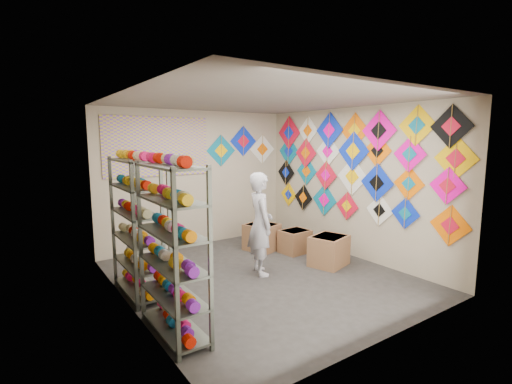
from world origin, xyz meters
TOP-DOWN VIEW (x-y plane):
  - ground at (0.00, 0.00)m, footprint 4.50×4.50m
  - room_walls at (0.00, 0.00)m, footprint 4.50×4.50m
  - shelf_rack_front at (-1.78, -0.85)m, footprint 0.40×1.10m
  - shelf_rack_back at (-1.78, 0.45)m, footprint 0.40×1.10m
  - string_spools at (-1.78, -0.20)m, footprint 0.12×2.36m
  - kite_wall_display at (1.98, 0.03)m, footprint 0.06×4.30m
  - back_wall_kites at (1.07, 2.24)m, footprint 1.71×0.02m
  - poster at (-0.80, 2.23)m, footprint 2.00×0.01m
  - shopkeeper at (0.07, 0.14)m, footprint 0.81×0.72m
  - carton_a at (1.26, -0.21)m, footprint 0.73×0.66m
  - carton_b at (1.25, 0.67)m, footprint 0.56×0.47m
  - carton_c at (0.84, 1.18)m, footprint 0.68×0.71m

SIDE VIEW (x-z plane):
  - ground at x=0.00m, z-range 0.00..0.00m
  - carton_b at x=1.25m, z-range 0.00..0.43m
  - carton_c at x=0.84m, z-range 0.00..0.51m
  - carton_a at x=1.26m, z-range 0.00..0.51m
  - shopkeeper at x=0.07m, z-range 0.00..1.63m
  - shelf_rack_front at x=-1.78m, z-range 0.00..1.90m
  - shelf_rack_back at x=-1.78m, z-range 0.00..1.90m
  - string_spools at x=-1.78m, z-range 0.99..1.11m
  - room_walls at x=0.00m, z-range -0.61..3.89m
  - kite_wall_display at x=1.98m, z-range 0.68..2.72m
  - back_wall_kites at x=1.07m, z-range 1.54..2.39m
  - poster at x=-0.80m, z-range 1.45..2.55m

